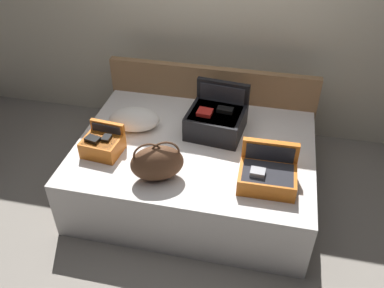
{
  "coord_description": "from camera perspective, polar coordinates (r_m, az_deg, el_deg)",
  "views": [
    {
      "loc": [
        0.58,
        -2.37,
        2.76
      ],
      "look_at": [
        0.0,
        0.29,
        0.67
      ],
      "focal_mm": 38.19,
      "sensor_mm": 36.0,
      "label": 1
    }
  ],
  "objects": [
    {
      "name": "headboard",
      "position": [
        4.29,
        2.64,
        5.09
      ],
      "size": [
        2.11,
        0.08,
        0.92
      ],
      "primitive_type": "cube",
      "color": "olive",
      "rests_on": "ground"
    },
    {
      "name": "pillow_near_headboard",
      "position": [
        3.78,
        -8.04,
        3.44
      ],
      "size": [
        0.5,
        0.37,
        0.18
      ],
      "primitive_type": "ellipsoid",
      "rotation": [
        0.0,
        0.0,
        0.14
      ],
      "color": "white",
      "rests_on": "bed"
    },
    {
      "name": "bed",
      "position": [
        3.76,
        0.37,
        -3.61
      ],
      "size": [
        2.07,
        1.53,
        0.57
      ],
      "primitive_type": "cube",
      "color": "silver",
      "rests_on": "ground"
    },
    {
      "name": "duffel_bag",
      "position": [
        3.17,
        -4.9,
        -2.64
      ],
      "size": [
        0.47,
        0.38,
        0.35
      ],
      "rotation": [
        0.0,
        0.0,
        0.4
      ],
      "color": "brown",
      "rests_on": "bed"
    },
    {
      "name": "hard_case_medium",
      "position": [
        3.2,
        10.48,
        -4.16
      ],
      "size": [
        0.44,
        0.36,
        0.3
      ],
      "rotation": [
        0.0,
        0.0,
        0.02
      ],
      "color": "#D16619",
      "rests_on": "bed"
    },
    {
      "name": "hard_case_small",
      "position": [
        3.53,
        -12.39,
        0.01
      ],
      "size": [
        0.33,
        0.3,
        0.24
      ],
      "rotation": [
        0.0,
        0.0,
        -0.09
      ],
      "color": "#D16619",
      "rests_on": "bed"
    },
    {
      "name": "ground_plane",
      "position": [
        3.68,
        -0.97,
        -10.96
      ],
      "size": [
        12.0,
        12.0,
        0.0
      ],
      "primitive_type": "plane",
      "color": "gray"
    },
    {
      "name": "back_wall",
      "position": [
        4.32,
        4.08,
        17.69
      ],
      "size": [
        8.0,
        0.1,
        2.6
      ],
      "primitive_type": "cube",
      "color": "beige",
      "rests_on": "ground"
    },
    {
      "name": "hard_case_large",
      "position": [
        3.68,
        3.42,
        3.52
      ],
      "size": [
        0.53,
        0.51,
        0.41
      ],
      "rotation": [
        0.0,
        0.0,
        -0.11
      ],
      "color": "black",
      "rests_on": "bed"
    }
  ]
}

